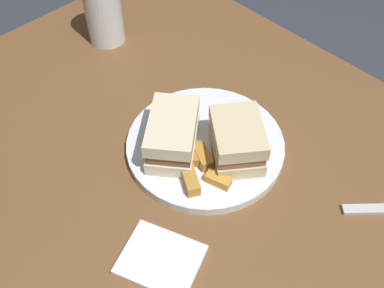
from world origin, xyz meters
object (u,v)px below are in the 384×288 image
(pint_glass, at_px, (103,12))
(sandwich_half_left, at_px, (173,135))
(sandwich_half_right, at_px, (237,141))
(plate, at_px, (205,145))
(napkin, at_px, (161,260))

(pint_glass, bearing_deg, sandwich_half_left, -19.40)
(sandwich_half_left, xyz_separation_m, sandwich_half_right, (0.08, 0.07, -0.00))
(sandwich_half_left, distance_m, pint_glass, 0.35)
(plate, distance_m, napkin, 0.22)
(plate, xyz_separation_m, pint_glass, (-0.36, 0.07, 0.06))
(plate, bearing_deg, sandwich_half_right, 17.90)
(plate, distance_m, sandwich_half_left, 0.07)
(plate, xyz_separation_m, napkin, (0.10, -0.19, -0.00))
(plate, bearing_deg, pint_glass, 169.23)
(plate, height_order, sandwich_half_left, sandwich_half_left)
(sandwich_half_left, height_order, sandwich_half_right, same)
(plate, height_order, napkin, plate)
(pint_glass, bearing_deg, napkin, -29.60)
(sandwich_half_right, bearing_deg, pint_glass, 172.92)
(pint_glass, bearing_deg, sandwich_half_right, -7.08)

